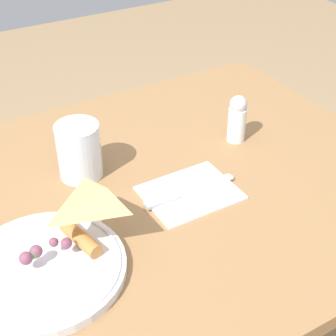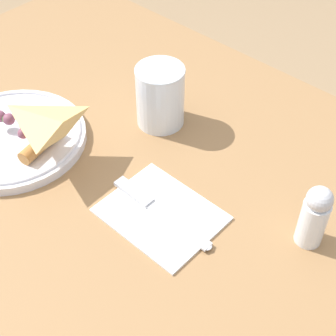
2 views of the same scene
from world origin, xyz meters
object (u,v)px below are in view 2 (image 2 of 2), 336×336
(salt_shaker, at_px, (314,216))
(dining_table, at_px, (131,204))
(napkin_folded, at_px, (161,214))
(milk_glass, at_px, (160,99))
(plate_pizza, at_px, (13,136))
(butter_knife, at_px, (156,209))

(salt_shaker, bearing_deg, dining_table, -168.29)
(napkin_folded, bearing_deg, milk_glass, 133.40)
(plate_pizza, xyz_separation_m, butter_knife, (0.29, 0.05, -0.01))
(butter_knife, bearing_deg, napkin_folded, -0.00)
(dining_table, bearing_deg, plate_pizza, -150.62)
(dining_table, height_order, salt_shaker, salt_shaker)
(dining_table, relative_size, milk_glass, 10.26)
(salt_shaker, bearing_deg, milk_glass, 171.66)
(plate_pizza, relative_size, salt_shaker, 2.42)
(napkin_folded, bearing_deg, salt_shaker, 30.63)
(milk_glass, bearing_deg, napkin_folded, -46.60)
(salt_shaker, bearing_deg, butter_knife, -150.61)
(napkin_folded, xyz_separation_m, salt_shaker, (0.18, 0.11, 0.05))
(milk_glass, distance_m, salt_shaker, 0.34)
(napkin_folded, bearing_deg, butter_knife, 179.29)
(milk_glass, relative_size, napkin_folded, 0.66)
(milk_glass, height_order, napkin_folded, milk_glass)
(plate_pizza, relative_size, napkin_folded, 1.50)
(dining_table, xyz_separation_m, napkin_folded, (0.12, -0.05, 0.11))
(plate_pizza, bearing_deg, salt_shaker, 18.70)
(dining_table, distance_m, milk_glass, 0.20)
(napkin_folded, height_order, salt_shaker, salt_shaker)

